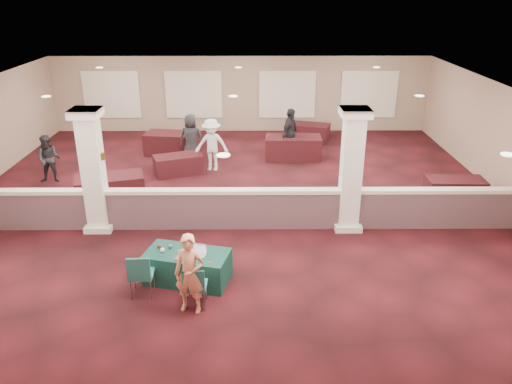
{
  "coord_description": "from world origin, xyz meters",
  "views": [
    {
      "loc": [
        0.51,
        -13.3,
        5.94
      ],
      "look_at": [
        0.59,
        -2.0,
        1.23
      ],
      "focal_mm": 35.0,
      "sensor_mm": 36.0,
      "label": 1
    }
  ],
  "objects_px": {
    "conf_chair_side": "(140,272)",
    "attendee_c": "(290,134)",
    "far_table_front_right": "(455,189)",
    "woman": "(190,274)",
    "attendee_b": "(212,145)",
    "far_table_back_left": "(173,143)",
    "attendee_d": "(191,139)",
    "far_table_back_right": "(307,132)",
    "conf_chair_main": "(194,284)",
    "far_table_front_left": "(110,189)",
    "far_table_front_center": "(178,164)",
    "far_table_back_center": "(293,147)",
    "near_table": "(188,267)",
    "attendee_a": "(49,159)"
  },
  "relations": [
    {
      "from": "conf_chair_side",
      "to": "attendee_c",
      "type": "relative_size",
      "value": 0.52
    },
    {
      "from": "far_table_front_right",
      "to": "attendee_c",
      "type": "bearing_deg",
      "value": 139.4
    },
    {
      "from": "woman",
      "to": "attendee_b",
      "type": "bearing_deg",
      "value": 102.45
    },
    {
      "from": "far_table_back_left",
      "to": "attendee_d",
      "type": "relative_size",
      "value": 1.13
    },
    {
      "from": "conf_chair_side",
      "to": "far_table_back_right",
      "type": "bearing_deg",
      "value": 65.96
    },
    {
      "from": "conf_chair_main",
      "to": "attendee_b",
      "type": "relative_size",
      "value": 0.51
    },
    {
      "from": "far_table_back_right",
      "to": "far_table_front_left",
      "type": "bearing_deg",
      "value": -136.21
    },
    {
      "from": "far_table_front_center",
      "to": "far_table_back_center",
      "type": "xyz_separation_m",
      "value": [
        4.0,
        1.61,
        0.09
      ]
    },
    {
      "from": "far_table_front_right",
      "to": "far_table_back_right",
      "type": "height_order",
      "value": "far_table_back_right"
    },
    {
      "from": "near_table",
      "to": "attendee_b",
      "type": "height_order",
      "value": "attendee_b"
    },
    {
      "from": "far_table_back_left",
      "to": "far_table_back_right",
      "type": "distance_m",
      "value": 5.54
    },
    {
      "from": "far_table_front_left",
      "to": "far_table_front_right",
      "type": "height_order",
      "value": "far_table_front_left"
    },
    {
      "from": "far_table_back_left",
      "to": "attendee_d",
      "type": "xyz_separation_m",
      "value": [
        0.83,
        -0.97,
        0.48
      ]
    },
    {
      "from": "far_table_back_right",
      "to": "woman",
      "type": "bearing_deg",
      "value": -106.68
    },
    {
      "from": "conf_chair_side",
      "to": "attendee_b",
      "type": "bearing_deg",
      "value": 81.52
    },
    {
      "from": "far_table_front_left",
      "to": "far_table_back_right",
      "type": "relative_size",
      "value": 1.12
    },
    {
      "from": "near_table",
      "to": "attendee_a",
      "type": "bearing_deg",
      "value": 145.07
    },
    {
      "from": "far_table_back_center",
      "to": "attendee_b",
      "type": "height_order",
      "value": "attendee_b"
    },
    {
      "from": "far_table_back_left",
      "to": "attendee_c",
      "type": "bearing_deg",
      "value": -6.65
    },
    {
      "from": "woman",
      "to": "attendee_a",
      "type": "distance_m",
      "value": 8.76
    },
    {
      "from": "far_table_back_left",
      "to": "attendee_a",
      "type": "distance_m",
      "value": 4.57
    },
    {
      "from": "far_table_back_left",
      "to": "woman",
      "type": "bearing_deg",
      "value": -79.64
    },
    {
      "from": "near_table",
      "to": "attendee_a",
      "type": "distance_m",
      "value": 7.83
    },
    {
      "from": "woman",
      "to": "far_table_front_center",
      "type": "bearing_deg",
      "value": 110.76
    },
    {
      "from": "attendee_a",
      "to": "attendee_c",
      "type": "xyz_separation_m",
      "value": [
        7.89,
        2.38,
        0.14
      ]
    },
    {
      "from": "near_table",
      "to": "far_table_back_left",
      "type": "distance_m",
      "value": 8.94
    },
    {
      "from": "far_table_front_center",
      "to": "conf_chair_main",
      "type": "bearing_deg",
      "value": -79.82
    },
    {
      "from": "conf_chair_main",
      "to": "far_table_front_left",
      "type": "distance_m",
      "value": 6.12
    },
    {
      "from": "conf_chair_main",
      "to": "attendee_d",
      "type": "distance_m",
      "value": 8.88
    },
    {
      "from": "conf_chair_side",
      "to": "far_table_back_left",
      "type": "distance_m",
      "value": 9.43
    },
    {
      "from": "conf_chair_main",
      "to": "attendee_b",
      "type": "xyz_separation_m",
      "value": [
        -0.25,
        8.0,
        0.36
      ]
    },
    {
      "from": "conf_chair_side",
      "to": "far_table_back_right",
      "type": "xyz_separation_m",
      "value": [
        4.53,
        11.1,
        -0.22
      ]
    },
    {
      "from": "far_table_back_left",
      "to": "attendee_d",
      "type": "height_order",
      "value": "attendee_d"
    },
    {
      "from": "woman",
      "to": "far_table_front_left",
      "type": "bearing_deg",
      "value": 130.16
    },
    {
      "from": "far_table_front_right",
      "to": "attendee_a",
      "type": "bearing_deg",
      "value": 172.81
    },
    {
      "from": "far_table_back_left",
      "to": "far_table_back_center",
      "type": "xyz_separation_m",
      "value": [
        4.5,
        -0.54,
        0.0
      ]
    },
    {
      "from": "far_table_back_left",
      "to": "far_table_back_right",
      "type": "height_order",
      "value": "far_table_back_left"
    },
    {
      "from": "far_table_front_right",
      "to": "attendee_a",
      "type": "xyz_separation_m",
      "value": [
        -12.51,
        1.58,
        0.44
      ]
    },
    {
      "from": "near_table",
      "to": "attendee_b",
      "type": "bearing_deg",
      "value": 104.0
    },
    {
      "from": "conf_chair_main",
      "to": "far_table_front_center",
      "type": "height_order",
      "value": "conf_chair_main"
    },
    {
      "from": "far_table_front_left",
      "to": "attendee_c",
      "type": "bearing_deg",
      "value": 35.49
    },
    {
      "from": "conf_chair_side",
      "to": "far_table_front_center",
      "type": "distance_m",
      "value": 7.25
    },
    {
      "from": "far_table_front_left",
      "to": "attendee_a",
      "type": "bearing_deg",
      "value": 145.9
    },
    {
      "from": "far_table_back_center",
      "to": "far_table_back_right",
      "type": "relative_size",
      "value": 1.16
    },
    {
      "from": "conf_chair_main",
      "to": "woman",
      "type": "height_order",
      "value": "woman"
    },
    {
      "from": "far_table_back_left",
      "to": "conf_chair_side",
      "type": "bearing_deg",
      "value": -85.52
    },
    {
      "from": "far_table_front_right",
      "to": "attendee_c",
      "type": "height_order",
      "value": "attendee_c"
    },
    {
      "from": "attendee_b",
      "to": "attendee_d",
      "type": "bearing_deg",
      "value": 143.46
    },
    {
      "from": "far_table_front_right",
      "to": "woman",
      "type": "bearing_deg",
      "value": -143.21
    },
    {
      "from": "woman",
      "to": "far_table_front_right",
      "type": "xyz_separation_m",
      "value": [
        7.2,
        5.38,
        -0.48
      ]
    }
  ]
}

